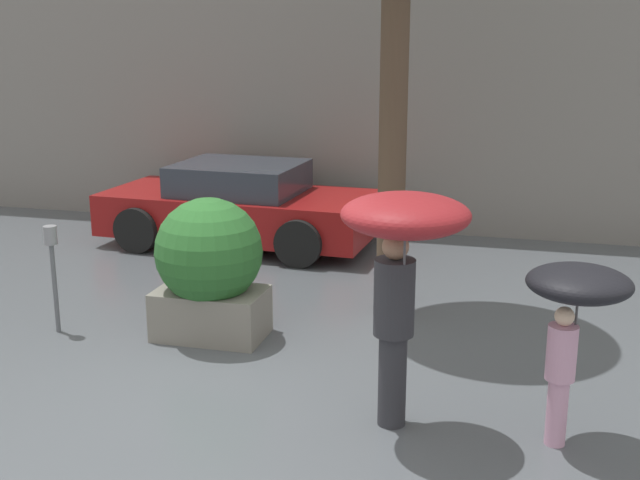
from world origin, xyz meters
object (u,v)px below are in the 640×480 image
object	(u,v)px
planter_box	(209,266)
person_adult	(402,246)
person_child	(575,302)
parking_meter	(52,256)
parked_car_near	(240,206)

from	to	relation	value
planter_box	person_adult	size ratio (longest dim) A/B	0.76
planter_box	person_adult	distance (m)	2.87
person_child	parking_meter	xyz separation A→B (m)	(-5.27, 1.12, -0.33)
parked_car_near	planter_box	bearing A→B (deg)	-161.57
person_adult	parking_meter	bearing A→B (deg)	-145.03
parked_car_near	parking_meter	world-z (taller)	parked_car_near
planter_box	parked_car_near	size ratio (longest dim) A/B	0.36
person_child	parking_meter	world-z (taller)	person_child
person_adult	parked_car_near	xyz separation A→B (m)	(-3.33, 5.29, -0.98)
person_child	planter_box	bearing A→B (deg)	126.19
parking_meter	person_child	bearing A→B (deg)	-12.00
parked_car_near	parking_meter	distance (m)	4.09
person_child	parked_car_near	distance (m)	6.97
person_child	parking_meter	bearing A→B (deg)	135.77
planter_box	parked_car_near	world-z (taller)	planter_box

